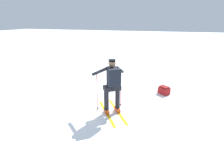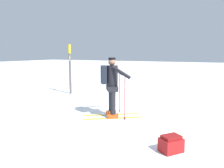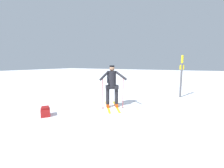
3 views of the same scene
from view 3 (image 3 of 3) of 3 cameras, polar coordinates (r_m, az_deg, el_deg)
The scene contains 4 objects.
ground_plane at distance 5.52m, azimuth 3.31°, elevation -11.50°, with size 80.00×80.00×0.00m, color white.
skier at distance 6.23m, azimuth -0.03°, elevation 0.30°, with size 1.37×1.67×1.75m.
dropped_backpack at distance 5.82m, azimuth -24.05°, elevation -9.59°, with size 0.51×0.49×0.32m.
trail_marker at distance 8.87m, azimuth 24.94°, elevation 3.83°, with size 0.21×0.15×2.26m.
Camera 3 is at (2.16, -4.74, 1.82)m, focal length 24.00 mm.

